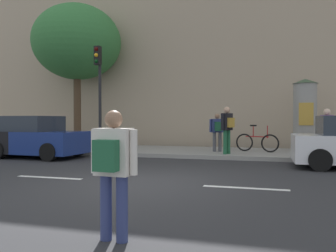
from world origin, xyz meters
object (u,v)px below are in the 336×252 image
object	(u,v)px
street_tree	(77,43)
bicycle_leaning	(257,142)
traffic_light	(99,81)
pedestrian_with_backpack	(113,164)
poster_column	(305,115)
parked_car_dark	(31,138)
pedestrian_in_dark_shirt	(326,128)
pedestrian_near_pole	(217,129)
pedestrian_in_red_top	(227,126)

from	to	relation	value
street_tree	bicycle_leaning	distance (m)	10.09
traffic_light	street_tree	distance (m)	4.50
traffic_light	pedestrian_with_backpack	size ratio (longest dim) A/B	2.71
poster_column	street_tree	distance (m)	11.31
pedestrian_with_backpack	parked_car_dark	world-z (taller)	parked_car_dark
pedestrian_in_dark_shirt	bicycle_leaning	xyz separation A→B (m)	(-2.47, 0.76, -0.62)
pedestrian_near_pole	parked_car_dark	world-z (taller)	pedestrian_near_pole
traffic_light	pedestrian_near_pole	xyz separation A→B (m)	(4.61, 1.37, -1.94)
street_tree	poster_column	bearing A→B (deg)	-1.88
traffic_light	pedestrian_in_red_top	distance (m)	5.44
pedestrian_in_red_top	parked_car_dark	distance (m)	7.55
traffic_light	pedestrian_in_dark_shirt	bearing A→B (deg)	6.45
pedestrian_in_red_top	bicycle_leaning	distance (m)	1.79
pedestrian_in_red_top	pedestrian_in_dark_shirt	bearing A→B (deg)	8.44
pedestrian_with_backpack	bicycle_leaning	bearing A→B (deg)	82.89
bicycle_leaning	pedestrian_in_dark_shirt	bearing A→B (deg)	-17.21
pedestrian_in_red_top	pedestrian_in_dark_shirt	distance (m)	3.55
traffic_light	pedestrian_near_pole	size ratio (longest dim) A/B	2.76
pedestrian_in_dark_shirt	bicycle_leaning	world-z (taller)	pedestrian_in_dark_shirt
traffic_light	pedestrian_near_pole	distance (m)	5.19
poster_column	pedestrian_in_dark_shirt	xyz separation A→B (m)	(0.59, -1.49, -0.49)
pedestrian_near_pole	parked_car_dark	size ratio (longest dim) A/B	0.36
pedestrian_near_pole	bicycle_leaning	size ratio (longest dim) A/B	0.90
pedestrian_near_pole	pedestrian_in_dark_shirt	distance (m)	4.04
pedestrian_with_backpack	pedestrian_near_pole	xyz separation A→B (m)	(-0.22, 10.34, 0.14)
pedestrian_with_backpack	pedestrian_in_red_top	bearing A→B (deg)	88.26
pedestrian_with_backpack	pedestrian_near_pole	size ratio (longest dim) A/B	1.02
pedestrian_near_pole	traffic_light	bearing A→B (deg)	-163.44
poster_column	bicycle_leaning	size ratio (longest dim) A/B	1.72
poster_column	pedestrian_near_pole	world-z (taller)	poster_column
pedestrian_near_pole	pedestrian_in_dark_shirt	bearing A→B (deg)	-5.62
street_tree	bicycle_leaning	world-z (taller)	street_tree
poster_column	pedestrian_in_red_top	distance (m)	3.57
pedestrian_in_red_top	bicycle_leaning	world-z (taller)	pedestrian_in_red_top
traffic_light	pedestrian_with_backpack	distance (m)	10.40
traffic_light	pedestrian_with_backpack	world-z (taller)	traffic_light
bicycle_leaning	parked_car_dark	xyz separation A→B (m)	(-8.36, -3.12, 0.22)
pedestrian_near_pole	parked_car_dark	bearing A→B (deg)	-158.02
poster_column	parked_car_dark	distance (m)	10.97
parked_car_dark	traffic_light	bearing A→B (deg)	32.07
traffic_light	pedestrian_in_red_top	xyz separation A→B (m)	(5.12, 0.45, -1.79)
traffic_light	bicycle_leaning	world-z (taller)	traffic_light
street_tree	pedestrian_in_red_top	xyz separation A→B (m)	(7.77, -2.36, -4.09)
traffic_light	parked_car_dark	distance (m)	3.43
pedestrian_near_pole	pedestrian_in_dark_shirt	world-z (taller)	pedestrian_in_dark_shirt
poster_column	pedestrian_in_dark_shirt	world-z (taller)	poster_column
pedestrian_in_dark_shirt	parked_car_dark	distance (m)	11.09
pedestrian_near_pole	bicycle_leaning	distance (m)	1.68
pedestrian_with_backpack	pedestrian_near_pole	world-z (taller)	pedestrian_near_pole
traffic_light	parked_car_dark	xyz separation A→B (m)	(-2.20, -1.38, -2.25)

